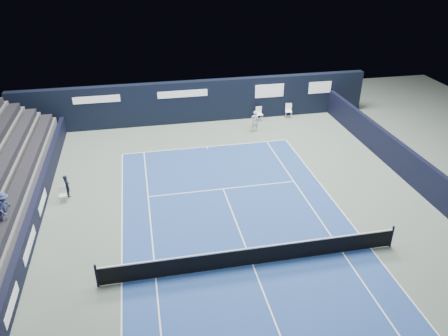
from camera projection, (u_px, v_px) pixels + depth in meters
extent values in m
plane|color=#546359|center=(242.00, 237.00, 20.34)|extent=(48.00, 48.00, 0.00)
cube|color=navy|center=(253.00, 265.00, 18.62)|extent=(10.97, 23.77, 0.01)
cube|color=black|center=(402.00, 160.00, 25.20)|extent=(0.30, 22.00, 1.80)
cube|color=white|center=(259.00, 114.00, 32.71)|extent=(0.48, 0.46, 0.04)
cube|color=white|center=(259.00, 110.00, 32.75)|extent=(0.46, 0.05, 0.55)
cylinder|color=white|center=(261.00, 116.00, 33.02)|extent=(0.03, 0.03, 0.48)
cylinder|color=white|center=(256.00, 117.00, 32.94)|extent=(0.03, 0.03, 0.48)
cylinder|color=white|center=(263.00, 118.00, 32.70)|extent=(0.03, 0.03, 0.48)
cylinder|color=white|center=(258.00, 119.00, 32.62)|extent=(0.03, 0.03, 0.48)
cube|color=white|center=(289.00, 111.00, 33.22)|extent=(0.56, 0.54, 0.05)
cube|color=white|center=(289.00, 107.00, 33.27)|extent=(0.48, 0.13, 0.57)
cylinder|color=white|center=(291.00, 114.00, 33.51)|extent=(0.03, 0.03, 0.50)
cylinder|color=white|center=(285.00, 114.00, 33.51)|extent=(0.03, 0.03, 0.50)
cylinder|color=white|center=(291.00, 115.00, 33.17)|extent=(0.03, 0.03, 0.50)
cylinder|color=white|center=(286.00, 115.00, 33.17)|extent=(0.03, 0.03, 0.50)
cube|color=silver|center=(63.00, 195.00, 22.83)|extent=(0.38, 0.36, 0.04)
cube|color=silver|center=(62.00, 190.00, 22.86)|extent=(0.37, 0.03, 0.44)
cylinder|color=silver|center=(67.00, 197.00, 23.08)|extent=(0.02, 0.02, 0.39)
cylinder|color=silver|center=(61.00, 197.00, 23.03)|extent=(0.02, 0.02, 0.39)
cylinder|color=silver|center=(66.00, 200.00, 22.82)|extent=(0.02, 0.02, 0.39)
cylinder|color=silver|center=(60.00, 200.00, 22.77)|extent=(0.02, 0.02, 0.39)
imported|color=black|center=(67.00, 186.00, 23.20)|extent=(0.44, 0.53, 1.26)
cube|color=white|center=(207.00, 147.00, 28.86)|extent=(10.97, 0.06, 0.00)
cube|color=white|center=(371.00, 248.00, 19.58)|extent=(0.06, 23.77, 0.00)
cube|color=white|center=(122.00, 283.00, 17.66)|extent=(0.06, 23.77, 0.00)
cube|color=white|center=(342.00, 252.00, 19.34)|extent=(0.06, 23.77, 0.00)
cube|color=white|center=(156.00, 278.00, 17.90)|extent=(0.06, 23.77, 0.00)
cube|color=white|center=(223.00, 189.00, 24.13)|extent=(8.23, 0.06, 0.00)
cube|color=white|center=(253.00, 265.00, 18.62)|extent=(0.06, 12.80, 0.00)
cube|color=white|center=(207.00, 148.00, 28.73)|extent=(0.06, 0.30, 0.00)
cylinder|color=black|center=(392.00, 236.00, 19.48)|extent=(0.10, 0.10, 1.10)
cylinder|color=black|center=(97.00, 276.00, 17.24)|extent=(0.10, 0.10, 1.10)
cube|color=black|center=(253.00, 257.00, 18.40)|extent=(12.80, 0.03, 0.86)
cube|color=white|center=(253.00, 248.00, 18.19)|extent=(12.80, 0.05, 0.06)
cube|color=black|center=(196.00, 101.00, 32.11)|extent=(26.00, 0.60, 3.10)
cube|color=silver|center=(97.00, 99.00, 30.25)|extent=(3.20, 0.02, 0.50)
cube|color=silver|center=(183.00, 94.00, 31.30)|extent=(3.60, 0.02, 0.50)
cube|color=silver|center=(269.00, 91.00, 32.53)|extent=(2.20, 0.02, 1.00)
cube|color=silver|center=(320.00, 87.00, 33.23)|extent=(1.80, 0.02, 0.90)
cube|color=black|center=(39.00, 202.00, 21.84)|extent=(0.30, 22.00, 1.20)
cube|color=silver|center=(12.00, 305.00, 15.84)|extent=(0.02, 2.00, 0.45)
cube|color=silver|center=(30.00, 245.00, 18.86)|extent=(0.02, 2.40, 0.45)
cube|color=silver|center=(43.00, 202.00, 21.87)|extent=(0.02, 2.00, 0.45)
cube|color=#464649|center=(29.00, 190.00, 22.49)|extent=(0.90, 16.00, 1.65)
cube|color=#47474A|center=(10.00, 188.00, 22.23)|extent=(0.90, 16.00, 2.10)
cube|color=black|center=(25.00, 172.00, 22.01)|extent=(0.63, 15.20, 0.40)
cube|color=black|center=(4.00, 166.00, 21.63)|extent=(0.63, 15.20, 0.40)
imported|color=#2D2F4B|center=(1.00, 214.00, 17.96)|extent=(0.70, 0.77, 1.29)
imported|color=navy|center=(5.00, 206.00, 18.49)|extent=(0.55, 0.86, 1.26)
imported|color=silver|center=(255.00, 121.00, 30.85)|extent=(0.56, 0.37, 1.52)
cylinder|color=black|center=(254.00, 119.00, 30.42)|extent=(0.03, 0.29, 0.13)
torus|color=black|center=(255.00, 119.00, 30.16)|extent=(0.30, 0.13, 0.29)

